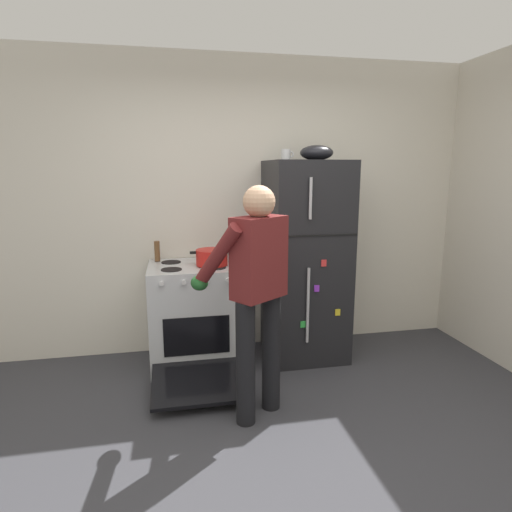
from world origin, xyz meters
TOP-DOWN VIEW (x-y plane):
  - ground at (0.00, 0.00)m, footprint 8.00×8.00m
  - kitchen_wall_back at (0.00, 1.95)m, footprint 6.00×0.10m
  - refrigerator at (0.53, 1.57)m, footprint 0.68×0.72m
  - stove_range at (-0.48, 1.55)m, footprint 0.76×1.21m
  - person_cook at (-0.11, 0.66)m, footprint 0.66×0.69m
  - red_pot at (-0.32, 1.52)m, footprint 0.37×0.27m
  - coffee_mug at (0.35, 1.62)m, footprint 0.11×0.08m
  - pepper_mill at (-0.78, 1.77)m, footprint 0.05×0.05m
  - mixing_bowl at (0.61, 1.57)m, footprint 0.29×0.29m

SIDE VIEW (x-z plane):
  - ground at x=0.00m, z-range 0.00..0.00m
  - stove_range at x=-0.48m, z-range -0.01..0.88m
  - refrigerator at x=0.53m, z-range 0.00..1.77m
  - person_cook at x=-0.11m, z-range 0.15..1.75m
  - red_pot at x=-0.32m, z-range 0.90..1.03m
  - pepper_mill at x=-0.78m, z-range 0.90..1.08m
  - kitchen_wall_back at x=0.00m, z-range 0.00..2.70m
  - coffee_mug at x=0.35m, z-range 1.77..1.87m
  - mixing_bowl at x=0.61m, z-range 1.77..1.90m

